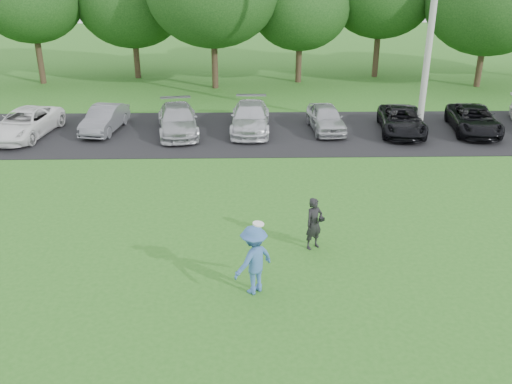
# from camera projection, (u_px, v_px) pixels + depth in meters

# --- Properties ---
(ground) EXTENTS (100.00, 100.00, 0.00)m
(ground) POSITION_uv_depth(u_px,v_px,m) (259.00, 299.00, 13.84)
(ground) COLOR #2A681D
(ground) RESTS_ON ground
(parking_lot) EXTENTS (32.00, 6.50, 0.03)m
(parking_lot) POSITION_uv_depth(u_px,v_px,m) (251.00, 133.00, 25.71)
(parking_lot) COLOR black
(parking_lot) RESTS_ON ground
(utility_pole) EXTENTS (0.28, 0.28, 10.90)m
(utility_pole) POSITION_uv_depth(u_px,v_px,m) (434.00, 7.00, 23.35)
(utility_pole) COLOR #AAA9A4
(utility_pole) RESTS_ON ground
(frisbee_player) EXTENTS (1.31, 1.27, 2.04)m
(frisbee_player) POSITION_uv_depth(u_px,v_px,m) (254.00, 260.00, 13.81)
(frisbee_player) COLOR #3A64A6
(frisbee_player) RESTS_ON ground
(camera_bystander) EXTENTS (0.66, 0.61, 1.52)m
(camera_bystander) POSITION_uv_depth(u_px,v_px,m) (314.00, 224.00, 15.87)
(camera_bystander) COLOR black
(camera_bystander) RESTS_ON ground
(parked_cars) EXTENTS (28.50, 5.05, 1.22)m
(parked_cars) POSITION_uv_depth(u_px,v_px,m) (272.00, 119.00, 25.52)
(parked_cars) COLOR silver
(parked_cars) RESTS_ON parking_lot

